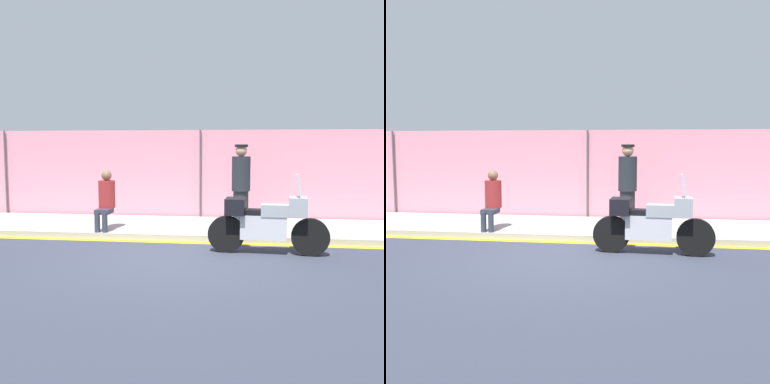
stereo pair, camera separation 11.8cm
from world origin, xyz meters
TOP-DOWN VIEW (x-y plane):
  - ground_plane at (0.00, 0.00)m, footprint 120.00×120.00m
  - sidewalk at (0.00, 2.64)m, footprint 40.43×2.58m
  - curb_paint_stripe at (0.00, 1.26)m, footprint 40.43×0.18m
  - storefront_fence at (0.00, 4.01)m, footprint 38.41×0.17m
  - motorcycle at (1.61, 0.50)m, footprint 2.22×0.58m
  - officer_standing at (1.08, 2.80)m, footprint 0.43×0.43m
  - person_seated_on_curb at (-1.87, 1.81)m, footprint 0.37×0.67m

SIDE VIEW (x-z plane):
  - ground_plane at x=0.00m, z-range 0.00..0.00m
  - curb_paint_stripe at x=0.00m, z-range 0.00..0.01m
  - sidewalk at x=0.00m, z-range 0.00..0.13m
  - motorcycle at x=1.61m, z-range -0.14..1.34m
  - person_seated_on_curb at x=-1.87m, z-range 0.20..1.52m
  - officer_standing at x=1.08m, z-range 0.15..2.04m
  - storefront_fence at x=0.00m, z-range 0.00..2.41m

